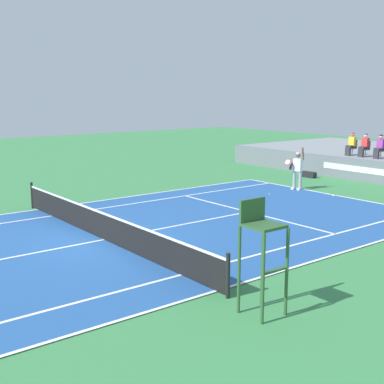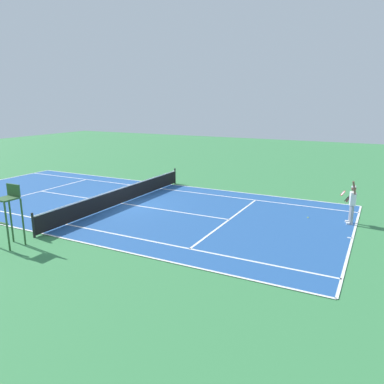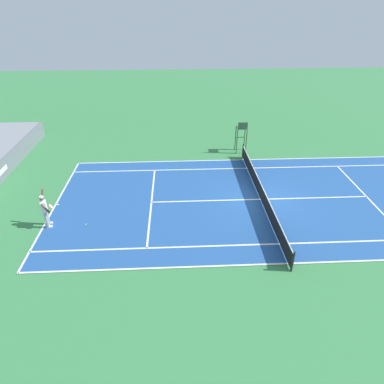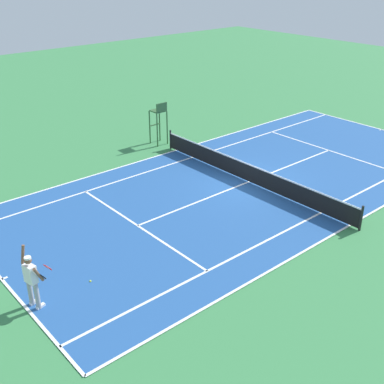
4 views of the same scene
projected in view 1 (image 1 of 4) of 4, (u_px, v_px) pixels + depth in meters
ground_plane at (103, 241)px, 16.41m from camera, size 80.00×80.00×0.00m
court at (103, 240)px, 16.41m from camera, size 11.08×23.88×0.03m
net at (102, 225)px, 16.31m from camera, size 11.98×0.10×1.07m
spectator_seated_0 at (351, 145)px, 28.98m from camera, size 0.44×0.60×1.26m
spectator_seated_1 at (364, 146)px, 28.33m from camera, size 0.44×0.60×1.26m
spectator_seated_2 at (380, 147)px, 27.61m from camera, size 0.44×0.60×1.26m
tennis_player at (297, 170)px, 24.82m from camera, size 0.74×0.75×2.08m
tennis_ball at (269, 194)px, 23.85m from camera, size 0.07×0.07×0.07m
umpire_chair at (261, 242)px, 10.73m from camera, size 0.77×0.77×2.44m
equipment_bag at (309, 174)px, 28.69m from camera, size 0.91×0.35×0.32m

